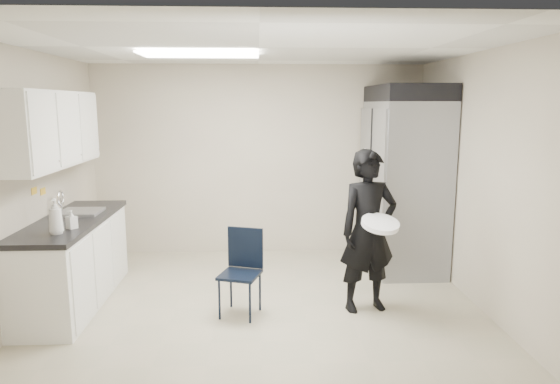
{
  "coord_description": "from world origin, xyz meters",
  "views": [
    {
      "loc": [
        -0.02,
        -4.89,
        2.08
      ],
      "look_at": [
        0.21,
        0.2,
        1.17
      ],
      "focal_mm": 32.0,
      "sensor_mm": 36.0,
      "label": 1
    }
  ],
  "objects_px": {
    "lower_counter": "(74,263)",
    "folding_chair": "(240,275)",
    "man_tuxedo": "(368,231)",
    "commercial_fridge": "(404,186)"
  },
  "relations": [
    {
      "from": "lower_counter",
      "to": "folding_chair",
      "type": "xyz_separation_m",
      "value": [
        1.75,
        -0.39,
        -0.02
      ]
    },
    {
      "from": "folding_chair",
      "to": "man_tuxedo",
      "type": "xyz_separation_m",
      "value": [
        1.28,
        0.09,
        0.4
      ]
    },
    {
      "from": "man_tuxedo",
      "to": "commercial_fridge",
      "type": "bearing_deg",
      "value": 48.12
    },
    {
      "from": "commercial_fridge",
      "to": "man_tuxedo",
      "type": "bearing_deg",
      "value": -118.66
    },
    {
      "from": "lower_counter",
      "to": "man_tuxedo",
      "type": "height_order",
      "value": "man_tuxedo"
    },
    {
      "from": "commercial_fridge",
      "to": "folding_chair",
      "type": "distance_m",
      "value": 2.59
    },
    {
      "from": "lower_counter",
      "to": "folding_chair",
      "type": "distance_m",
      "value": 1.79
    },
    {
      "from": "commercial_fridge",
      "to": "folding_chair",
      "type": "relative_size",
      "value": 2.53
    },
    {
      "from": "lower_counter",
      "to": "commercial_fridge",
      "type": "height_order",
      "value": "commercial_fridge"
    },
    {
      "from": "lower_counter",
      "to": "man_tuxedo",
      "type": "relative_size",
      "value": 1.16
    }
  ]
}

